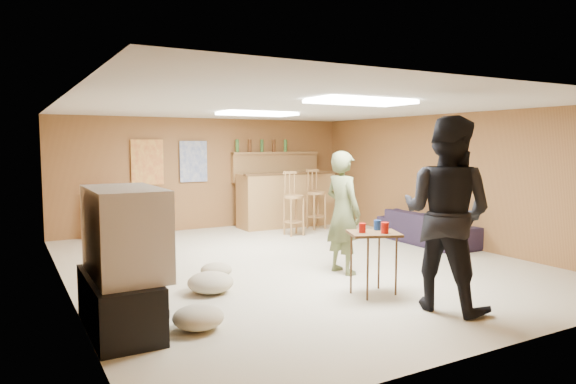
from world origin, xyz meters
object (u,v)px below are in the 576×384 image
tray_table (373,263)px  tv_body (125,232)px  person_black (446,214)px  person_olive (343,212)px  sofa (427,228)px  bar_counter (286,200)px

tray_table → tv_body: bearing=174.3°
person_black → tv_body: bearing=50.8°
person_black → person_olive: bearing=-18.5°
sofa → tray_table: size_ratio=2.60×
tv_body → person_black: size_ratio=0.56×
person_black → sofa: bearing=-62.2°
person_black → bar_counter: bearing=-32.6°
tv_body → sofa: bearing=17.2°
bar_counter → person_olive: size_ratio=1.25×
sofa → tray_table: bearing=126.9°
person_black → tray_table: size_ratio=2.78×
tray_table → person_olive: bearing=74.7°
tv_body → person_olive: person_olive is taller
person_olive → sofa: person_olive is taller
bar_counter → sofa: size_ratio=1.08×
person_olive → tray_table: size_ratio=2.26×
bar_counter → sofa: 3.05m
tv_body → tray_table: tv_body is taller
person_black → sofa: 3.64m
person_olive → tray_table: bearing=158.5°
bar_counter → person_olive: bearing=-108.2°
bar_counter → sofa: (1.20, -2.80, -0.28)m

